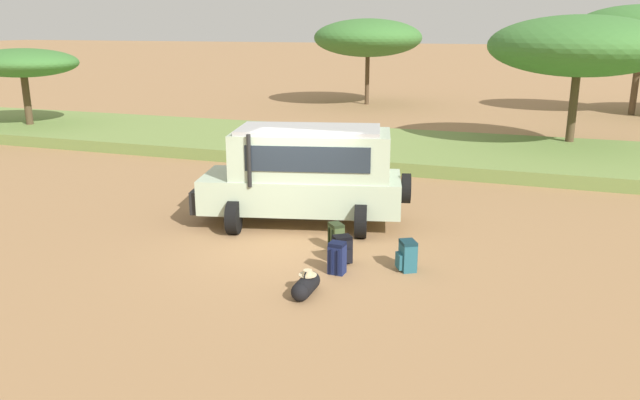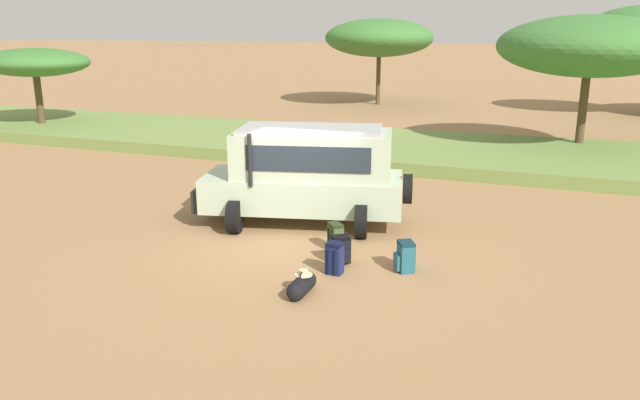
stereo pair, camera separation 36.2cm
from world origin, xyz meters
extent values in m
plane|color=#9E754C|center=(0.00, 0.00, 0.00)|extent=(320.00, 320.00, 0.00)
cube|color=olive|center=(0.00, 10.84, 0.22)|extent=(120.00, 7.00, 0.44)
cube|color=#B2C6A8|center=(-0.38, 1.51, 0.82)|extent=(5.21, 3.01, 0.84)
cube|color=#B2C6A8|center=(-0.14, 1.57, 1.79)|extent=(4.14, 2.64, 1.10)
cube|color=#232D38|center=(-1.62, 1.21, 1.74)|extent=(0.43, 1.53, 0.77)
cube|color=#232D38|center=(0.08, 0.70, 1.84)|extent=(2.86, 0.74, 0.60)
cube|color=#232D38|center=(-0.35, 2.45, 1.84)|extent=(2.86, 0.74, 0.60)
cube|color=#B7B7B7|center=(-0.19, 1.56, 2.39)|extent=(3.74, 2.48, 0.10)
cube|color=black|center=(-2.88, 0.90, 0.65)|extent=(0.54, 1.61, 0.56)
cylinder|color=black|center=(-1.22, 0.31, 1.79)|extent=(0.10, 0.10, 1.25)
cylinder|color=black|center=(-1.62, 0.21, 0.40)|extent=(0.46, 0.84, 0.80)
cylinder|color=black|center=(-2.09, 2.09, 0.40)|extent=(0.46, 0.84, 0.80)
cylinder|color=black|center=(1.33, 0.94, 0.40)|extent=(0.46, 0.84, 0.80)
cylinder|color=black|center=(0.86, 2.82, 0.40)|extent=(0.46, 0.84, 0.80)
cylinder|color=black|center=(2.14, 2.13, 0.97)|extent=(0.39, 0.77, 0.74)
cube|color=black|center=(1.40, -0.76, 0.26)|extent=(0.47, 0.45, 0.53)
cube|color=black|center=(1.50, -0.89, 0.20)|extent=(0.28, 0.24, 0.29)
cube|color=black|center=(1.40, -0.76, 0.56)|extent=(0.46, 0.44, 0.07)
cylinder|color=black|center=(1.37, -0.58, 0.26)|extent=(0.04, 0.04, 0.45)
cylinder|color=black|center=(1.23, -0.69, 0.26)|extent=(0.04, 0.04, 0.45)
cube|color=navy|center=(1.48, -1.37, 0.30)|extent=(0.34, 0.28, 0.60)
cube|color=navy|center=(1.49, -1.20, 0.22)|extent=(0.25, 0.10, 0.33)
cube|color=black|center=(1.48, -1.37, 0.63)|extent=(0.32, 0.29, 0.07)
cylinder|color=black|center=(1.40, -1.51, 0.30)|extent=(0.04, 0.04, 0.51)
cylinder|color=black|center=(1.54, -1.52, 0.30)|extent=(0.04, 0.04, 0.51)
cube|color=#235B6B|center=(2.79, -0.72, 0.28)|extent=(0.44, 0.48, 0.57)
cube|color=#235B6B|center=(2.63, -0.81, 0.21)|extent=(0.22, 0.30, 0.31)
cube|color=#13323A|center=(2.79, -0.72, 0.60)|extent=(0.44, 0.47, 0.07)
cylinder|color=#13323A|center=(2.97, -0.72, 0.28)|extent=(0.04, 0.04, 0.48)
cylinder|color=#13323A|center=(2.88, -0.57, 0.28)|extent=(0.04, 0.04, 0.48)
cube|color=#42562D|center=(1.04, -0.06, 0.27)|extent=(0.44, 0.45, 0.55)
cube|color=#42562D|center=(1.16, 0.05, 0.21)|extent=(0.26, 0.27, 0.30)
cube|color=#242F19|center=(1.04, -0.06, 0.58)|extent=(0.44, 0.45, 0.07)
cylinder|color=#242F19|center=(0.88, -0.09, 0.27)|extent=(0.04, 0.04, 0.47)
cylinder|color=#242F19|center=(0.99, -0.22, 0.27)|extent=(0.04, 0.04, 0.47)
cylinder|color=black|center=(1.25, -2.54, 0.17)|extent=(0.35, 0.59, 0.35)
sphere|color=black|center=(1.25, -2.25, 0.17)|extent=(0.34, 0.34, 0.34)
sphere|color=black|center=(1.25, -2.84, 0.17)|extent=(0.34, 0.34, 0.34)
torus|color=black|center=(1.25, -2.54, 0.37)|extent=(0.02, 0.16, 0.16)
cylinder|color=beige|center=(1.25, -2.44, 0.36)|extent=(0.34, 0.34, 0.02)
cylinder|color=beige|center=(1.25, -2.44, 0.41)|extent=(0.17, 0.17, 0.09)
cylinder|color=brown|center=(-16.98, 9.97, 1.34)|extent=(0.32, 0.32, 2.67)
ellipsoid|color=#3D7533|center=(-16.98, 9.97, 3.21)|extent=(5.12, 4.37, 1.26)
cylinder|color=brown|center=(-5.26, 25.85, 1.55)|extent=(0.27, 0.27, 3.10)
ellipsoid|color=#3D7533|center=(-5.26, 25.85, 4.08)|extent=(6.60, 7.19, 2.30)
cylinder|color=brown|center=(6.30, 13.44, 1.56)|extent=(0.32, 0.32, 3.12)
ellipsoid|color=#3D7533|center=(6.30, 13.44, 4.09)|extent=(6.78, 7.42, 2.28)
cylinder|color=brown|center=(9.98, 26.05, 1.93)|extent=(0.35, 0.35, 3.87)
camera|label=1|loc=(5.02, -12.55, 4.84)|focal=35.00mm
camera|label=2|loc=(5.36, -12.43, 4.84)|focal=35.00mm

